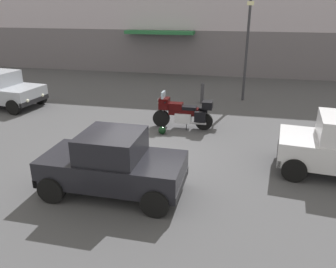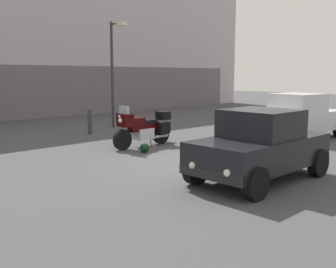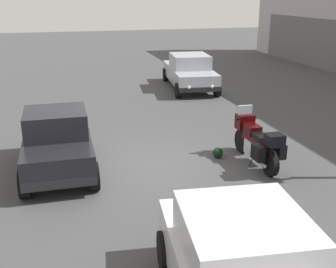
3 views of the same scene
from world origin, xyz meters
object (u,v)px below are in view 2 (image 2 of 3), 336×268
(motorcycle, at_px, (144,128))
(helmet, at_px, (145,148))
(car_hatchback_near, at_px, (299,117))
(bollard_curbside, at_px, (90,121))
(streetlamp_curbside, at_px, (114,64))
(car_compact_side, at_px, (260,146))

(motorcycle, relative_size, helmet, 8.07)
(car_hatchback_near, height_order, bollard_curbside, car_hatchback_near)
(helmet, height_order, car_hatchback_near, car_hatchback_near)
(streetlamp_curbside, bearing_deg, bollard_curbside, -155.28)
(streetlamp_curbside, bearing_deg, motorcycle, -115.79)
(motorcycle, distance_m, streetlamp_curbside, 5.32)
(helmet, xyz_separation_m, streetlamp_curbside, (2.75, 5.16, 2.64))
(bollard_curbside, bearing_deg, car_compact_side, -97.56)
(helmet, xyz_separation_m, car_hatchback_near, (5.64, -1.94, 0.67))
(streetlamp_curbside, distance_m, bollard_curbside, 3.05)
(streetlamp_curbside, bearing_deg, helmet, -118.08)
(car_hatchback_near, distance_m, bollard_curbside, 7.85)
(car_compact_side, distance_m, bollard_curbside, 8.49)
(car_compact_side, xyz_separation_m, streetlamp_curbside, (2.98, 9.27, 2.01))
(motorcycle, height_order, helmet, motorcycle)
(streetlamp_curbside, height_order, bollard_curbside, streetlamp_curbside)
(helmet, distance_m, bollard_curbside, 4.41)
(car_hatchback_near, bearing_deg, motorcycle, 157.69)
(car_hatchback_near, height_order, streetlamp_curbside, streetlamp_curbside)
(car_hatchback_near, distance_m, streetlamp_curbside, 7.91)
(car_compact_side, height_order, bollard_curbside, car_compact_side)
(motorcycle, height_order, car_hatchback_near, car_hatchback_near)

